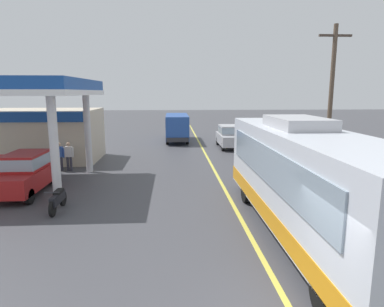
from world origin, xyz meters
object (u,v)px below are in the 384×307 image
at_px(car_at_pump, 26,171).
at_px(motorcycle_parked_forecourt, 58,200).
at_px(coach_bus_main, 306,183).
at_px(car_trailing_behind_bus, 229,135).
at_px(pedestrian_near_pump, 59,155).
at_px(minibus_opposing_lane, 177,125).
at_px(pedestrian_by_shop, 69,155).

relative_size(car_at_pump, motorcycle_parked_forecourt, 2.33).
bearing_deg(coach_bus_main, car_trailing_behind_bus, 88.28).
distance_m(car_at_pump, motorcycle_parked_forecourt, 3.33).
xyz_separation_m(car_at_pump, pedestrian_near_pump, (0.09, 4.30, -0.08)).
bearing_deg(coach_bus_main, motorcycle_parked_forecourt, 162.33).
xyz_separation_m(minibus_opposing_lane, pedestrian_by_shop, (-6.43, -11.53, -0.54)).
bearing_deg(car_at_pump, motorcycle_parked_forecourt, -48.25).
xyz_separation_m(coach_bus_main, motorcycle_parked_forecourt, (-8.57, 2.73, -1.28)).
height_order(pedestrian_near_pump, pedestrian_by_shop, same).
xyz_separation_m(minibus_opposing_lane, car_trailing_behind_bus, (4.22, -3.97, -0.46)).
bearing_deg(pedestrian_by_shop, coach_bus_main, -43.20).
bearing_deg(motorcycle_parked_forecourt, minibus_opposing_lane, 75.14).
bearing_deg(pedestrian_by_shop, motorcycle_parked_forecourt, -76.96).
distance_m(motorcycle_parked_forecourt, car_trailing_behind_bus, 16.99).
height_order(car_at_pump, motorcycle_parked_forecourt, car_at_pump).
distance_m(motorcycle_parked_forecourt, pedestrian_by_shop, 6.99).
distance_m(car_at_pump, car_trailing_behind_bus, 16.39).
xyz_separation_m(motorcycle_parked_forecourt, pedestrian_near_pump, (-2.09, 6.75, 0.49)).
bearing_deg(motorcycle_parked_forecourt, car_at_pump, 131.75).
distance_m(minibus_opposing_lane, car_trailing_behind_bus, 5.81).
bearing_deg(car_trailing_behind_bus, car_at_pump, -133.41).
relative_size(car_at_pump, pedestrian_near_pump, 2.53).
relative_size(coach_bus_main, minibus_opposing_lane, 1.80).
xyz_separation_m(minibus_opposing_lane, motorcycle_parked_forecourt, (-4.86, -18.32, -1.03)).
bearing_deg(pedestrian_near_pump, minibus_opposing_lane, 59.02).
xyz_separation_m(pedestrian_near_pump, car_trailing_behind_bus, (11.17, 7.61, 0.08)).
relative_size(coach_bus_main, pedestrian_near_pump, 6.65).
xyz_separation_m(minibus_opposing_lane, pedestrian_near_pump, (-6.95, -11.58, -0.54)).
bearing_deg(pedestrian_by_shop, car_at_pump, -98.01).
bearing_deg(minibus_opposing_lane, car_at_pump, -113.93).
distance_m(pedestrian_by_shop, car_trailing_behind_bus, 13.06).
distance_m(car_at_pump, pedestrian_near_pump, 4.30).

